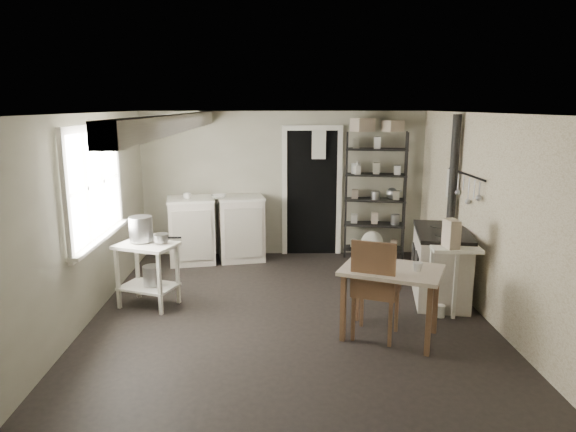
{
  "coord_description": "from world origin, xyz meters",
  "views": [
    {
      "loc": [
        -0.18,
        -5.63,
        2.38
      ],
      "look_at": [
        0.0,
        0.3,
        1.1
      ],
      "focal_mm": 32.0,
      "sensor_mm": 36.0,
      "label": 1
    }
  ],
  "objects_px": {
    "chair": "(376,292)",
    "work_table": "(390,302)",
    "flour_sack": "(372,243)",
    "base_cabinets": "(217,231)",
    "stove": "(440,265)",
    "stockpot": "(141,229)",
    "shelf_rack": "(375,198)",
    "prep_table": "(148,274)"
  },
  "relations": [
    {
      "from": "chair",
      "to": "work_table",
      "type": "bearing_deg",
      "value": 14.05
    },
    {
      "from": "chair",
      "to": "flour_sack",
      "type": "distance_m",
      "value": 2.89
    },
    {
      "from": "base_cabinets",
      "to": "stove",
      "type": "bearing_deg",
      "value": -40.49
    },
    {
      "from": "base_cabinets",
      "to": "stove",
      "type": "height_order",
      "value": "base_cabinets"
    },
    {
      "from": "stockpot",
      "to": "base_cabinets",
      "type": "xyz_separation_m",
      "value": [
        0.7,
        1.78,
        -0.48
      ]
    },
    {
      "from": "shelf_rack",
      "to": "stove",
      "type": "height_order",
      "value": "shelf_rack"
    },
    {
      "from": "stockpot",
      "to": "work_table",
      "type": "bearing_deg",
      "value": -20.18
    },
    {
      "from": "chair",
      "to": "stockpot",
      "type": "bearing_deg",
      "value": -177.71
    },
    {
      "from": "prep_table",
      "to": "base_cabinets",
      "type": "distance_m",
      "value": 1.97
    },
    {
      "from": "stove",
      "to": "flour_sack",
      "type": "xyz_separation_m",
      "value": [
        -0.51,
        1.78,
        -0.2
      ]
    },
    {
      "from": "stove",
      "to": "work_table",
      "type": "relative_size",
      "value": 1.13
    },
    {
      "from": "stove",
      "to": "chair",
      "type": "bearing_deg",
      "value": -123.06
    },
    {
      "from": "base_cabinets",
      "to": "chair",
      "type": "relative_size",
      "value": 1.41
    },
    {
      "from": "base_cabinets",
      "to": "shelf_rack",
      "type": "distance_m",
      "value": 2.55
    },
    {
      "from": "base_cabinets",
      "to": "work_table",
      "type": "bearing_deg",
      "value": -63.43
    },
    {
      "from": "stove",
      "to": "flour_sack",
      "type": "distance_m",
      "value": 1.86
    },
    {
      "from": "stove",
      "to": "work_table",
      "type": "height_order",
      "value": "stove"
    },
    {
      "from": "chair",
      "to": "flour_sack",
      "type": "height_order",
      "value": "chair"
    },
    {
      "from": "prep_table",
      "to": "work_table",
      "type": "distance_m",
      "value": 2.88
    },
    {
      "from": "base_cabinets",
      "to": "work_table",
      "type": "relative_size",
      "value": 1.54
    },
    {
      "from": "base_cabinets",
      "to": "prep_table",
      "type": "bearing_deg",
      "value": -118.69
    },
    {
      "from": "base_cabinets",
      "to": "stove",
      "type": "xyz_separation_m",
      "value": [
        2.96,
        -1.74,
        -0.02
      ]
    },
    {
      "from": "stockpot",
      "to": "shelf_rack",
      "type": "xyz_separation_m",
      "value": [
        3.2,
        1.93,
        0.01
      ]
    },
    {
      "from": "base_cabinets",
      "to": "flour_sack",
      "type": "height_order",
      "value": "base_cabinets"
    },
    {
      "from": "work_table",
      "to": "flour_sack",
      "type": "bearing_deg",
      "value": 82.76
    },
    {
      "from": "prep_table",
      "to": "shelf_rack",
      "type": "height_order",
      "value": "shelf_rack"
    },
    {
      "from": "stockpot",
      "to": "flour_sack",
      "type": "relative_size",
      "value": 0.68
    },
    {
      "from": "prep_table",
      "to": "stockpot",
      "type": "xyz_separation_m",
      "value": [
        -0.07,
        0.08,
        0.54
      ]
    },
    {
      "from": "shelf_rack",
      "to": "chair",
      "type": "height_order",
      "value": "shelf_rack"
    },
    {
      "from": "stockpot",
      "to": "chair",
      "type": "height_order",
      "value": "stockpot"
    },
    {
      "from": "flour_sack",
      "to": "work_table",
      "type": "bearing_deg",
      "value": -97.24
    },
    {
      "from": "stove",
      "to": "work_table",
      "type": "distance_m",
      "value": 1.38
    },
    {
      "from": "base_cabinets",
      "to": "stove",
      "type": "relative_size",
      "value": 1.36
    },
    {
      "from": "prep_table",
      "to": "chair",
      "type": "distance_m",
      "value": 2.73
    },
    {
      "from": "prep_table",
      "to": "base_cabinets",
      "type": "height_order",
      "value": "base_cabinets"
    },
    {
      "from": "work_table",
      "to": "flour_sack",
      "type": "xyz_separation_m",
      "value": [
        0.36,
        2.85,
        -0.14
      ]
    },
    {
      "from": "work_table",
      "to": "flour_sack",
      "type": "height_order",
      "value": "work_table"
    },
    {
      "from": "base_cabinets",
      "to": "flour_sack",
      "type": "xyz_separation_m",
      "value": [
        2.45,
        0.04,
        -0.22
      ]
    },
    {
      "from": "prep_table",
      "to": "work_table",
      "type": "bearing_deg",
      "value": -19.16
    },
    {
      "from": "work_table",
      "to": "chair",
      "type": "xyz_separation_m",
      "value": [
        -0.15,
        0.02,
        0.1
      ]
    },
    {
      "from": "work_table",
      "to": "flour_sack",
      "type": "relative_size",
      "value": 2.26
    },
    {
      "from": "shelf_rack",
      "to": "flour_sack",
      "type": "xyz_separation_m",
      "value": [
        -0.05,
        -0.11,
        -0.71
      ]
    }
  ]
}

